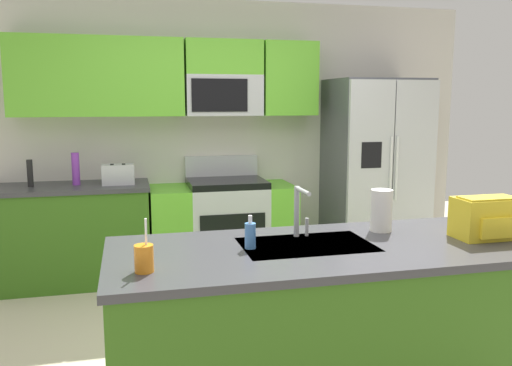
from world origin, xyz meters
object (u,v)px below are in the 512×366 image
drink_cup_orange (144,258)px  bottle_purple (76,169)px  range_oven (223,227)px  soap_dispenser (250,235)px  toaster (118,174)px  sink_faucet (299,207)px  refrigerator (375,173)px  backpack (485,217)px  pepper_mill (30,173)px  paper_towel_roll (381,210)px

drink_cup_orange → bottle_purple: bearing=100.9°
range_oven → soap_dispenser: 2.42m
toaster → sink_faucet: (0.98, -2.15, 0.08)m
range_oven → refrigerator: size_ratio=0.74×
sink_faucet → toaster: bearing=114.6°
range_oven → soap_dispenser: size_ratio=8.00×
sink_faucet → soap_dispenser: 0.35m
sink_faucet → refrigerator: bearing=54.8°
bottle_purple → sink_faucet: 2.59m
refrigerator → toaster: (-2.49, 0.02, 0.07)m
refrigerator → range_oven: bearing=177.3°
range_oven → drink_cup_orange: bearing=-107.3°
bottle_purple → backpack: size_ratio=0.90×
pepper_mill → sink_faucet: (1.72, -2.20, 0.05)m
refrigerator → paper_towel_roll: 2.33m
range_oven → drink_cup_orange: 2.78m
sink_faucet → backpack: size_ratio=0.88×
bottle_purple → soap_dispenser: size_ratio=1.69×
soap_dispenser → paper_towel_roll: (0.81, 0.18, 0.05)m
range_oven → bottle_purple: (-1.32, 0.01, 0.60)m
sink_faucet → drink_cup_orange: (-0.84, -0.40, -0.11)m
bottle_purple → drink_cup_orange: size_ratio=1.19×
drink_cup_orange → backpack: size_ratio=0.75×
soap_dispenser → backpack: backpack is taller
pepper_mill → paper_towel_roll: (2.23, -2.17, 0.00)m
refrigerator → backpack: bearing=-102.5°
bottle_purple → drink_cup_orange: (0.51, -2.62, -0.08)m
refrigerator → pepper_mill: (-3.23, 0.07, 0.09)m
backpack → bottle_purple: bearing=133.3°
range_oven → backpack: 2.71m
drink_cup_orange → paper_towel_roll: (1.34, 0.43, 0.06)m
drink_cup_orange → sink_faucet: bearing=25.4°
pepper_mill → paper_towel_roll: size_ratio=0.98×
toaster → bottle_purple: (-0.36, 0.06, 0.05)m
toaster → backpack: backpack is taller
toaster → soap_dispenser: 2.40m
refrigerator → sink_faucet: refrigerator is taller
paper_towel_roll → drink_cup_orange: bearing=-162.2°
pepper_mill → bottle_purple: bearing=2.0°
pepper_mill → soap_dispenser: size_ratio=1.39×
range_oven → toaster: (-0.95, -0.05, 0.55)m
refrigerator → bottle_purple: bearing=178.3°
range_oven → backpack: size_ratio=4.25×
pepper_mill → backpack: pepper_mill is taller
refrigerator → bottle_purple: size_ratio=6.45×
bottle_purple → toaster: bearing=-9.9°
paper_towel_roll → backpack: bearing=-30.4°
refrigerator → backpack: 2.44m
drink_cup_orange → soap_dispenser: size_ratio=1.42×
bottle_purple → sink_faucet: bottle_purple is taller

